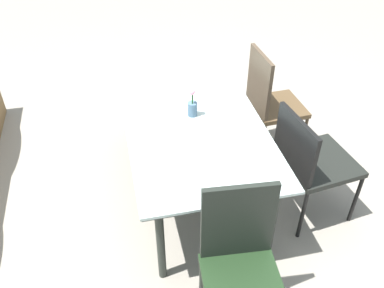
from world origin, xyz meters
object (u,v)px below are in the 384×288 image
Objects in this scene: chair_end_left at (240,261)px; chair_near_left at (310,159)px; dining_table at (192,125)px; flower_vase at (192,106)px; chair_near_right at (270,99)px.

chair_near_left is at bearing -130.79° from chair_end_left.
dining_table is at bearing -125.03° from chair_near_left.
chair_end_left reaches higher than chair_near_left.
chair_end_left is 4.51× the size of flower_vase.
dining_table is 0.14m from flower_vase.
flower_vase is at bearing -68.49° from chair_near_right.
chair_near_right is (0.38, -0.75, -0.12)m from dining_table.
chair_near_left is at bearing -117.56° from dining_table.
chair_near_right is at bearing 172.91° from chair_near_left.
chair_near_left is (0.74, -0.75, -0.05)m from chair_end_left.
chair_end_left is (-1.14, -0.01, -0.08)m from dining_table.
chair_end_left is (-1.52, 0.75, 0.04)m from chair_near_right.
chair_end_left reaches higher than dining_table.
chair_near_left is (-0.78, -0.01, -0.01)m from chair_near_right.
chair_near_right is 1.08× the size of chair_near_left.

